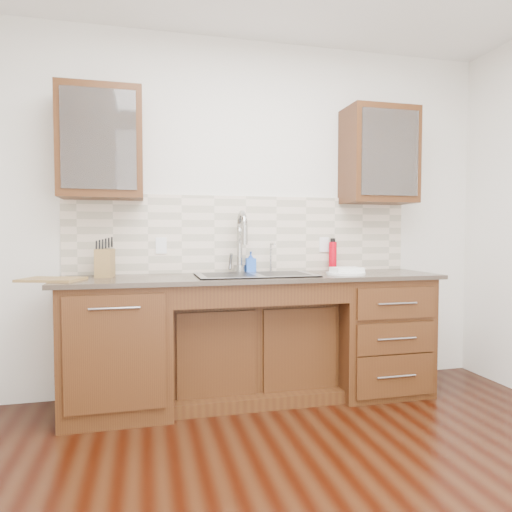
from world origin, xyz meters
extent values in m
cube|color=white|center=(0.00, 1.80, 1.35)|extent=(4.00, 0.10, 2.70)
cube|color=#593014|center=(-0.95, 1.44, 0.44)|extent=(0.70, 0.62, 0.88)
cube|color=#593014|center=(0.00, 1.53, 0.35)|extent=(1.20, 0.44, 0.70)
cube|color=#593014|center=(0.95, 1.44, 0.44)|extent=(0.70, 0.62, 0.88)
cube|color=#84705B|center=(0.00, 1.43, 0.90)|extent=(2.70, 0.65, 0.03)
cube|color=beige|center=(0.00, 1.74, 1.21)|extent=(2.70, 0.02, 0.59)
cube|color=#9E9EA5|center=(0.00, 1.41, 0.83)|extent=(0.84, 0.46, 0.19)
cylinder|color=#999993|center=(-0.07, 1.64, 1.11)|extent=(0.04, 0.04, 0.40)
cylinder|color=#999993|center=(0.18, 1.65, 1.03)|extent=(0.02, 0.02, 0.24)
cube|color=#593014|center=(-1.05, 1.58, 1.83)|extent=(0.55, 0.34, 0.75)
cube|color=#593014|center=(1.05, 1.58, 1.83)|extent=(0.55, 0.34, 0.75)
cube|color=white|center=(-0.65, 1.73, 1.12)|extent=(0.08, 0.01, 0.12)
cube|color=white|center=(0.65, 1.73, 1.12)|extent=(0.08, 0.01, 0.12)
imported|color=blue|center=(0.02, 1.64, 0.99)|extent=(0.08, 0.08, 0.16)
cylinder|color=#C80011|center=(0.70, 1.67, 1.03)|extent=(0.07, 0.07, 0.23)
cylinder|color=white|center=(0.66, 1.34, 0.92)|extent=(0.36, 0.36, 0.02)
cube|color=white|center=(0.68, 1.37, 0.94)|extent=(0.22, 0.17, 0.03)
cube|color=brown|center=(-1.04, 1.55, 1.01)|extent=(0.13, 0.19, 0.19)
cube|color=#9E6A29|center=(-1.35, 1.37, 0.92)|extent=(0.43, 0.36, 0.02)
imported|color=silver|center=(-1.16, 1.58, 1.78)|extent=(0.17, 0.17, 0.10)
imported|color=white|center=(-0.98, 1.58, 1.78)|extent=(0.14, 0.14, 0.10)
imported|color=white|center=(0.92, 1.58, 1.77)|extent=(0.15, 0.15, 0.09)
imported|color=white|center=(1.14, 1.58, 1.78)|extent=(0.13, 0.13, 0.10)
camera|label=1|loc=(-0.77, -1.74, 1.21)|focal=32.00mm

